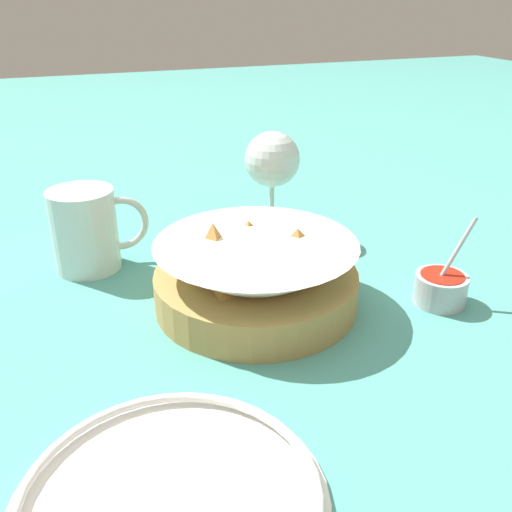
{
  "coord_description": "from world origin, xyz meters",
  "views": [
    {
      "loc": [
        -0.18,
        -0.52,
        0.34
      ],
      "look_at": [
        0.03,
        0.02,
        0.06
      ],
      "focal_mm": 40.0,
      "sensor_mm": 36.0,
      "label": 1
    }
  ],
  "objects_px": {
    "sauce_cup": "(441,287)",
    "wine_glass": "(272,163)",
    "beer_mug": "(86,233)",
    "food_basket": "(255,276)",
    "side_plate": "(170,498)"
  },
  "relations": [
    {
      "from": "wine_glass",
      "to": "beer_mug",
      "type": "height_order",
      "value": "wine_glass"
    },
    {
      "from": "food_basket",
      "to": "sauce_cup",
      "type": "height_order",
      "value": "sauce_cup"
    },
    {
      "from": "sauce_cup",
      "to": "wine_glass",
      "type": "height_order",
      "value": "wine_glass"
    },
    {
      "from": "food_basket",
      "to": "wine_glass",
      "type": "xyz_separation_m",
      "value": [
        0.09,
        0.18,
        0.07
      ]
    },
    {
      "from": "sauce_cup",
      "to": "wine_glass",
      "type": "relative_size",
      "value": 0.67
    },
    {
      "from": "beer_mug",
      "to": "side_plate",
      "type": "bearing_deg",
      "value": -88.36
    },
    {
      "from": "food_basket",
      "to": "sauce_cup",
      "type": "relative_size",
      "value": 2.25
    },
    {
      "from": "wine_glass",
      "to": "side_plate",
      "type": "xyz_separation_m",
      "value": [
        -0.25,
        -0.43,
        -0.1
      ]
    },
    {
      "from": "beer_mug",
      "to": "side_plate",
      "type": "distance_m",
      "value": 0.41
    },
    {
      "from": "beer_mug",
      "to": "side_plate",
      "type": "xyz_separation_m",
      "value": [
        0.01,
        -0.41,
        -0.04
      ]
    },
    {
      "from": "beer_mug",
      "to": "wine_glass",
      "type": "bearing_deg",
      "value": 3.88
    },
    {
      "from": "wine_glass",
      "to": "beer_mug",
      "type": "relative_size",
      "value": 1.23
    },
    {
      "from": "food_basket",
      "to": "sauce_cup",
      "type": "distance_m",
      "value": 0.21
    },
    {
      "from": "side_plate",
      "to": "food_basket",
      "type": "bearing_deg",
      "value": 57.4
    },
    {
      "from": "sauce_cup",
      "to": "beer_mug",
      "type": "bearing_deg",
      "value": 147.24
    }
  ]
}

